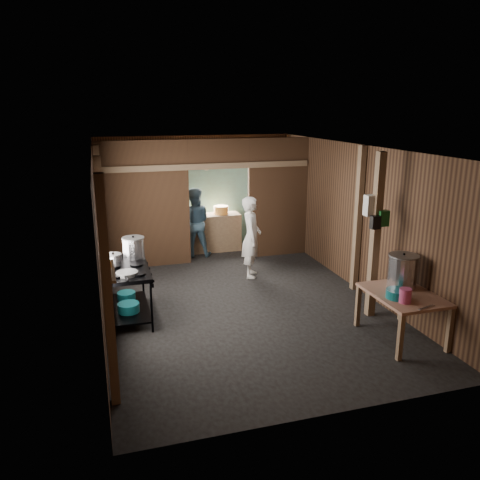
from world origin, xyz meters
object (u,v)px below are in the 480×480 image
object	(u,v)px
stove_pot_large	(134,248)
stock_pot	(403,272)
prep_table	(401,316)
gas_range	(127,292)
pink_bucket	(405,296)
cook	(251,237)
yellow_tub	(221,210)

from	to	relation	value
stove_pot_large	stock_pot	world-z (taller)	stove_pot_large
prep_table	stove_pot_large	distance (m)	4.28
gas_range	pink_bucket	xyz separation A→B (m)	(3.53, -2.15, 0.37)
gas_range	stock_pot	world-z (taller)	stock_pot
prep_table	stock_pot	size ratio (longest dim) A/B	2.32
prep_table	pink_bucket	bearing A→B (deg)	-122.31
gas_range	pink_bucket	world-z (taller)	pink_bucket
prep_table	stove_pot_large	world-z (taller)	stove_pot_large
gas_range	cook	bearing A→B (deg)	27.67
cook	stove_pot_large	bearing A→B (deg)	128.18
prep_table	yellow_tub	world-z (taller)	yellow_tub
stock_pot	stove_pot_large	bearing A→B (deg)	150.61
stock_pot	pink_bucket	xyz separation A→B (m)	(-0.31, -0.53, -0.13)
gas_range	yellow_tub	size ratio (longest dim) A/B	4.25
stock_pot	cook	bearing A→B (deg)	115.16
gas_range	pink_bucket	distance (m)	4.15
stock_pot	yellow_tub	distance (m)	5.08
yellow_tub	cook	world-z (taller)	cook
gas_range	stove_pot_large	world-z (taller)	stove_pot_large
stock_pot	cook	distance (m)	3.22
gas_range	cook	xyz separation A→B (m)	(2.47, 1.29, 0.37)
prep_table	yellow_tub	xyz separation A→B (m)	(-1.35, 5.10, 0.60)
stock_pot	pink_bucket	distance (m)	0.62
prep_table	pink_bucket	world-z (taller)	pink_bucket
stove_pot_large	cook	xyz separation A→B (m)	(2.30, 0.85, -0.21)
cook	stock_pot	bearing A→B (deg)	-136.95
gas_range	yellow_tub	world-z (taller)	yellow_tub
pink_bucket	gas_range	bearing A→B (deg)	148.68
pink_bucket	yellow_tub	xyz separation A→B (m)	(-1.17, 5.39, 0.15)
gas_range	prep_table	xyz separation A→B (m)	(3.71, -1.86, -0.08)
pink_bucket	yellow_tub	world-z (taller)	yellow_tub
stock_pot	yellow_tub	size ratio (longest dim) A/B	1.51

